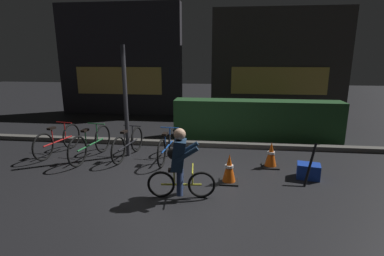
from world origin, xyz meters
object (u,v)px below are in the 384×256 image
object	(u,v)px
parked_bike_left_mid	(91,144)
traffic_cone_near	(229,169)
street_post	(126,103)
traffic_cone_far	(271,155)
parked_bike_center_left	(128,144)
cyclist	(180,163)
parked_bike_leftmost	(58,141)
closed_umbrella	(310,165)
parked_bike_center_right	(167,146)
blue_crate	(308,171)

from	to	relation	value
parked_bike_left_mid	traffic_cone_near	bearing A→B (deg)	-99.30
street_post	traffic_cone_far	distance (m)	3.57
parked_bike_center_left	cyclist	distance (m)	2.47
traffic_cone_far	parked_bike_leftmost	bearing A→B (deg)	176.88
traffic_cone_far	parked_bike_left_mid	bearing A→B (deg)	179.41
parked_bike_center_left	cyclist	size ratio (longest dim) A/B	1.28
traffic_cone_far	closed_umbrella	xyz separation A→B (m)	(0.62, -0.79, 0.11)
parked_bike_center_left	traffic_cone_far	size ratio (longest dim) A/B	2.77
parked_bike_left_mid	parked_bike_center_right	distance (m)	1.83
cyclist	closed_umbrella	xyz separation A→B (m)	(2.39, 0.85, -0.25)
parked_bike_center_left	parked_bike_center_right	xyz separation A→B (m)	(0.97, -0.06, -0.00)
street_post	parked_bike_left_mid	xyz separation A→B (m)	(-0.80, -0.32, -0.96)
blue_crate	closed_umbrella	world-z (taller)	closed_umbrella
traffic_cone_near	closed_umbrella	distance (m)	1.55
traffic_cone_far	closed_umbrella	size ratio (longest dim) A/B	0.68
street_post	parked_bike_left_mid	distance (m)	1.29
parked_bike_center_left	traffic_cone_near	size ratio (longest dim) A/B	2.73
street_post	parked_bike_leftmost	xyz separation A→B (m)	(-1.77, -0.08, -0.98)
parked_bike_left_mid	traffic_cone_far	xyz separation A→B (m)	(4.19, -0.04, -0.09)
parked_bike_left_mid	traffic_cone_near	world-z (taller)	parked_bike_left_mid
closed_umbrella	traffic_cone_near	bearing A→B (deg)	130.33
parked_bike_center_left	cyclist	world-z (taller)	cyclist
parked_bike_leftmost	cyclist	world-z (taller)	cyclist
traffic_cone_near	closed_umbrella	xyz separation A→B (m)	(1.54, 0.15, 0.10)
traffic_cone_far	blue_crate	distance (m)	0.87
parked_bike_leftmost	parked_bike_center_right	distance (m)	2.80
street_post	traffic_cone_far	bearing A→B (deg)	-6.09
parked_bike_center_right	cyclist	size ratio (longest dim) A/B	1.28
street_post	parked_bike_leftmost	world-z (taller)	street_post
parked_bike_center_left	blue_crate	world-z (taller)	parked_bike_center_left
parked_bike_center_left	parked_bike_leftmost	bearing A→B (deg)	96.95
cyclist	parked_bike_left_mid	bearing A→B (deg)	139.54
cyclist	blue_crate	bearing A→B (deg)	18.68
closed_umbrella	cyclist	bearing A→B (deg)	144.35
blue_crate	closed_umbrella	distance (m)	0.35
street_post	parked_bike_leftmost	bearing A→B (deg)	-177.40
street_post	traffic_cone_near	distance (m)	2.98
traffic_cone_far	street_post	bearing A→B (deg)	173.91
parked_bike_leftmost	parked_bike_left_mid	size ratio (longest dim) A/B	0.94
street_post	parked_bike_center_left	distance (m)	1.00
parked_bike_leftmost	parked_bike_left_mid	world-z (taller)	parked_bike_left_mid
parked_bike_center_right	blue_crate	world-z (taller)	parked_bike_center_right
parked_bike_center_left	traffic_cone_far	xyz separation A→B (m)	(3.34, -0.24, -0.06)
parked_bike_leftmost	closed_umbrella	size ratio (longest dim) A/B	1.93
parked_bike_center_left	traffic_cone_near	distance (m)	2.69
parked_bike_leftmost	traffic_cone_far	world-z (taller)	parked_bike_leftmost
parked_bike_leftmost	closed_umbrella	distance (m)	5.88
street_post	closed_umbrella	distance (m)	4.28
traffic_cone_far	blue_crate	size ratio (longest dim) A/B	1.31
traffic_cone_far	closed_umbrella	world-z (taller)	closed_umbrella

